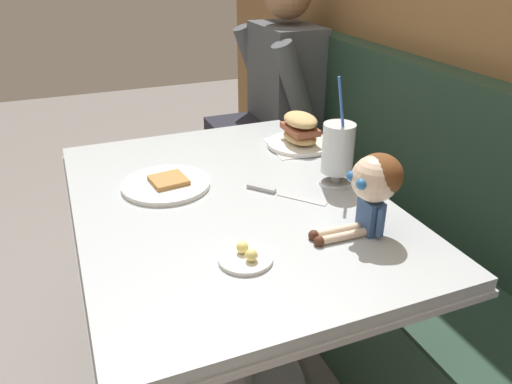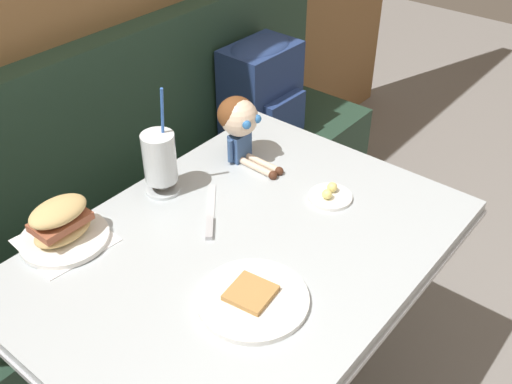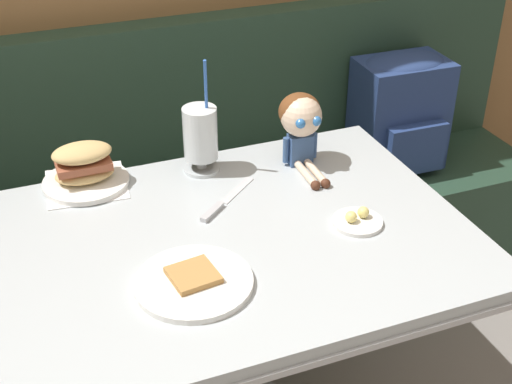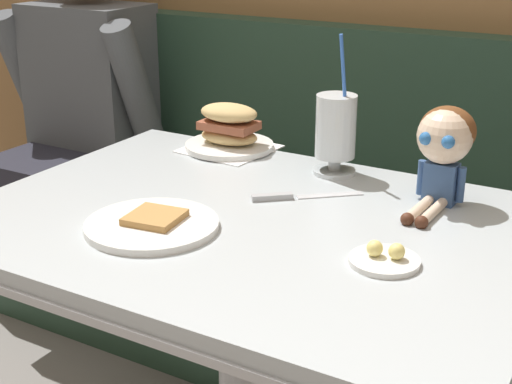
{
  "view_description": "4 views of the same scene",
  "coord_description": "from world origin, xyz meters",
  "px_view_note": "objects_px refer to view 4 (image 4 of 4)",
  "views": [
    {
      "loc": [
        1.14,
        -0.2,
        1.36
      ],
      "look_at": [
        0.11,
        0.22,
        0.8
      ],
      "focal_mm": 34.81,
      "sensor_mm": 36.0,
      "label": 1
    },
    {
      "loc": [
        -0.83,
        -0.54,
        1.71
      ],
      "look_at": [
        0.12,
        0.23,
        0.81
      ],
      "focal_mm": 41.59,
      "sensor_mm": 36.0,
      "label": 2
    },
    {
      "loc": [
        -0.43,
        -1.08,
        1.67
      ],
      "look_at": [
        0.09,
        0.25,
        0.8
      ],
      "focal_mm": 49.47,
      "sensor_mm": 36.0,
      "label": 3
    },
    {
      "loc": [
        0.66,
        -0.95,
        1.28
      ],
      "look_at": [
        0.01,
        0.18,
        0.79
      ],
      "focal_mm": 51.55,
      "sensor_mm": 36.0,
      "label": 4
    }
  ],
  "objects_px": {
    "toast_plate": "(152,224)",
    "diner_patron": "(84,97)",
    "butter_knife": "(288,196)",
    "seated_doll": "(444,142)",
    "milkshake_glass": "(336,131)",
    "butter_saucer": "(385,258)",
    "sandwich_plate": "(229,131)"
  },
  "relations": [
    {
      "from": "butter_knife",
      "to": "diner_patron",
      "type": "bearing_deg",
      "value": 154.94
    },
    {
      "from": "butter_knife",
      "to": "seated_doll",
      "type": "bearing_deg",
      "value": 25.81
    },
    {
      "from": "toast_plate",
      "to": "butter_saucer",
      "type": "height_order",
      "value": "butter_saucer"
    },
    {
      "from": "toast_plate",
      "to": "diner_patron",
      "type": "relative_size",
      "value": 0.31
    },
    {
      "from": "milkshake_glass",
      "to": "sandwich_plate",
      "type": "bearing_deg",
      "value": 173.38
    },
    {
      "from": "toast_plate",
      "to": "butter_knife",
      "type": "distance_m",
      "value": 0.3
    },
    {
      "from": "seated_doll",
      "to": "diner_patron",
      "type": "xyz_separation_m",
      "value": [
        -1.25,
        0.32,
        -0.13
      ]
    },
    {
      "from": "butter_knife",
      "to": "butter_saucer",
      "type": "bearing_deg",
      "value": -33.58
    },
    {
      "from": "sandwich_plate",
      "to": "butter_knife",
      "type": "bearing_deg",
      "value": -38.47
    },
    {
      "from": "milkshake_glass",
      "to": "diner_patron",
      "type": "distance_m",
      "value": 1.03
    },
    {
      "from": "seated_doll",
      "to": "butter_saucer",
      "type": "bearing_deg",
      "value": -89.19
    },
    {
      "from": "butter_knife",
      "to": "toast_plate",
      "type": "bearing_deg",
      "value": -119.1
    },
    {
      "from": "butter_knife",
      "to": "seated_doll",
      "type": "relative_size",
      "value": 0.87
    },
    {
      "from": "sandwich_plate",
      "to": "diner_patron",
      "type": "relative_size",
      "value": 0.27
    },
    {
      "from": "toast_plate",
      "to": "diner_patron",
      "type": "bearing_deg",
      "value": 139.07
    },
    {
      "from": "sandwich_plate",
      "to": "butter_saucer",
      "type": "bearing_deg",
      "value": -36.13
    },
    {
      "from": "toast_plate",
      "to": "milkshake_glass",
      "type": "relative_size",
      "value": 0.79
    },
    {
      "from": "butter_saucer",
      "to": "seated_doll",
      "type": "xyz_separation_m",
      "value": [
        -0.0,
        0.32,
        0.12
      ]
    },
    {
      "from": "sandwich_plate",
      "to": "butter_saucer",
      "type": "xyz_separation_m",
      "value": [
        0.56,
        -0.41,
        -0.04
      ]
    },
    {
      "from": "toast_plate",
      "to": "butter_saucer",
      "type": "xyz_separation_m",
      "value": [
        0.43,
        0.08,
        0.0
      ]
    },
    {
      "from": "butter_saucer",
      "to": "diner_patron",
      "type": "height_order",
      "value": "diner_patron"
    },
    {
      "from": "toast_plate",
      "to": "butter_knife",
      "type": "xyz_separation_m",
      "value": [
        0.15,
        0.26,
        -0.0
      ]
    },
    {
      "from": "milkshake_glass",
      "to": "butter_saucer",
      "type": "height_order",
      "value": "milkshake_glass"
    },
    {
      "from": "milkshake_glass",
      "to": "butter_knife",
      "type": "bearing_deg",
      "value": -94.74
    },
    {
      "from": "butter_saucer",
      "to": "butter_knife",
      "type": "relative_size",
      "value": 0.63
    },
    {
      "from": "sandwich_plate",
      "to": "milkshake_glass",
      "type": "bearing_deg",
      "value": -6.62
    },
    {
      "from": "butter_saucer",
      "to": "seated_doll",
      "type": "relative_size",
      "value": 0.55
    },
    {
      "from": "milkshake_glass",
      "to": "diner_patron",
      "type": "bearing_deg",
      "value": 165.03
    },
    {
      "from": "butter_saucer",
      "to": "milkshake_glass",
      "type": "bearing_deg",
      "value": 124.96
    },
    {
      "from": "milkshake_glass",
      "to": "butter_saucer",
      "type": "xyz_separation_m",
      "value": [
        0.26,
        -0.38,
        -0.09
      ]
    },
    {
      "from": "butter_knife",
      "to": "seated_doll",
      "type": "xyz_separation_m",
      "value": [
        0.27,
        0.13,
        0.12
      ]
    },
    {
      "from": "seated_doll",
      "to": "butter_knife",
      "type": "bearing_deg",
      "value": -154.19
    }
  ]
}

